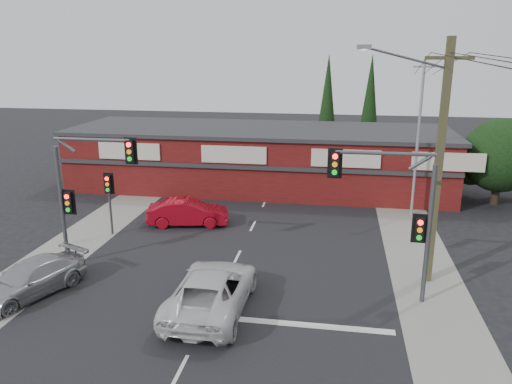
% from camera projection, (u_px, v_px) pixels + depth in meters
% --- Properties ---
extents(ground, '(120.00, 120.00, 0.00)m').
position_uv_depth(ground, '(217.00, 298.00, 19.83)').
color(ground, black).
rests_on(ground, ground).
extents(road_strip, '(14.00, 70.00, 0.01)m').
position_uv_depth(road_strip, '(241.00, 250.00, 24.58)').
color(road_strip, black).
rests_on(road_strip, ground).
extents(verge_left, '(3.00, 70.00, 0.02)m').
position_uv_depth(verge_left, '(81.00, 239.00, 25.91)').
color(verge_left, gray).
rests_on(verge_left, ground).
extents(verge_right, '(3.00, 70.00, 0.02)m').
position_uv_depth(verge_right, '(420.00, 261.00, 23.24)').
color(verge_right, gray).
rests_on(verge_right, ground).
extents(stop_line, '(6.50, 0.35, 0.01)m').
position_uv_depth(stop_line, '(302.00, 325.00, 17.86)').
color(stop_line, silver).
rests_on(stop_line, ground).
extents(white_suv, '(2.74, 5.83, 1.61)m').
position_uv_depth(white_suv, '(212.00, 290.00, 18.73)').
color(white_suv, silver).
rests_on(white_suv, ground).
extents(silver_suv, '(3.55, 5.09, 1.37)m').
position_uv_depth(silver_suv, '(30.00, 279.00, 19.91)').
color(silver_suv, '#A8ABAE').
rests_on(silver_suv, ground).
extents(red_sedan, '(4.69, 2.38, 1.47)m').
position_uv_depth(red_sedan, '(188.00, 212.00, 27.91)').
color(red_sedan, '#A30A18').
rests_on(red_sedan, ground).
extents(lane_dashes, '(0.12, 58.92, 0.01)m').
position_uv_depth(lane_dashes, '(259.00, 214.00, 29.94)').
color(lane_dashes, silver).
rests_on(lane_dashes, ground).
extents(shop_building, '(27.30, 8.40, 4.22)m').
position_uv_depth(shop_building, '(259.00, 157.00, 35.52)').
color(shop_building, '#531110').
rests_on(shop_building, ground).
extents(tree_cluster, '(5.90, 5.10, 5.50)m').
position_uv_depth(tree_cluster, '(501.00, 159.00, 31.38)').
color(tree_cluster, '#2D2116').
rests_on(tree_cluster, ground).
extents(conifer_near, '(1.80, 1.80, 9.25)m').
position_uv_depth(conifer_near, '(327.00, 101.00, 40.55)').
color(conifer_near, '#2D2116').
rests_on(conifer_near, ground).
extents(conifer_far, '(1.80, 1.80, 9.25)m').
position_uv_depth(conifer_far, '(370.00, 99.00, 41.90)').
color(conifer_far, '#2D2116').
rests_on(conifer_far, ground).
extents(traffic_mast_left, '(3.77, 0.27, 5.97)m').
position_uv_depth(traffic_mast_left, '(82.00, 183.00, 21.67)').
color(traffic_mast_left, '#47494C').
rests_on(traffic_mast_left, ground).
extents(traffic_mast_right, '(3.96, 0.27, 5.97)m').
position_uv_depth(traffic_mast_right, '(400.00, 204.00, 18.63)').
color(traffic_mast_right, '#47494C').
rests_on(traffic_mast_right, ground).
extents(pedestal_signal, '(0.55, 0.27, 3.38)m').
position_uv_depth(pedestal_signal, '(109.00, 191.00, 26.00)').
color(pedestal_signal, '#47494C').
rests_on(pedestal_signal, ground).
extents(utility_pole, '(4.38, 0.59, 10.00)m').
position_uv_depth(utility_pole, '(436.00, 157.00, 19.87)').
color(utility_pole, '#4C472A').
rests_on(utility_pole, ground).
extents(steel_pole, '(1.20, 0.16, 9.00)m').
position_uv_depth(steel_pole, '(418.00, 137.00, 28.51)').
color(steel_pole, gray).
rests_on(steel_pole, ground).
extents(power_lines, '(2.01, 29.00, 1.22)m').
position_uv_depth(power_lines, '(489.00, 67.00, 13.68)').
color(power_lines, black).
rests_on(power_lines, ground).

